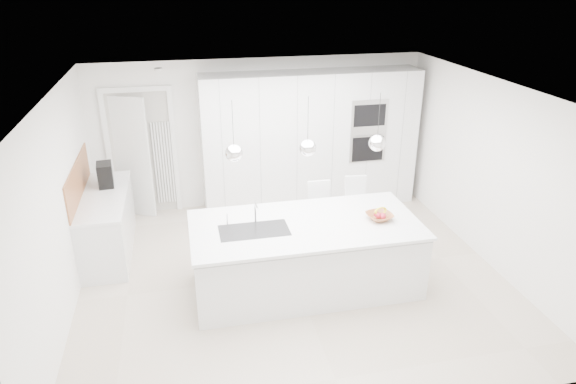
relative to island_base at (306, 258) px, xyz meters
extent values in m
plane|color=beige|center=(-0.10, 0.30, -0.43)|extent=(5.50, 5.50, 0.00)
plane|color=white|center=(-0.10, 2.80, 0.82)|extent=(5.50, 0.00, 5.50)
plane|color=white|center=(-2.85, 0.30, 0.82)|extent=(0.00, 5.00, 5.00)
plane|color=white|center=(-0.10, 0.30, 2.07)|extent=(5.50, 5.50, 0.00)
cube|color=silver|center=(0.70, 2.50, 0.72)|extent=(3.60, 0.60, 2.30)
cube|color=white|center=(-2.30, 2.72, 0.57)|extent=(0.76, 0.38, 2.00)
cube|color=silver|center=(-2.55, 1.50, 0.00)|extent=(0.60, 1.80, 0.86)
cube|color=white|center=(-2.55, 1.50, 0.45)|extent=(0.62, 1.82, 0.04)
cube|color=#AB6E46|center=(-2.84, 1.50, 0.72)|extent=(0.02, 1.80, 0.50)
cube|color=silver|center=(0.00, 0.00, 0.00)|extent=(2.80, 1.20, 0.86)
cube|color=white|center=(0.00, 0.05, 0.45)|extent=(2.84, 1.40, 0.04)
cylinder|color=white|center=(-0.60, 0.20, 0.62)|extent=(0.02, 0.02, 0.30)
sphere|color=white|center=(-0.85, 0.00, 1.47)|extent=(0.20, 0.20, 0.20)
sphere|color=white|center=(0.00, 0.00, 1.47)|extent=(0.20, 0.20, 0.20)
sphere|color=white|center=(0.85, 0.00, 1.47)|extent=(0.20, 0.20, 0.20)
imported|color=#AB6E46|center=(0.94, -0.04, 0.51)|extent=(0.36, 0.36, 0.08)
cube|color=black|center=(-2.53, 1.84, 0.64)|extent=(0.24, 0.34, 0.34)
sphere|color=#AB1C2F|center=(0.96, -0.10, 0.54)|extent=(0.07, 0.07, 0.07)
sphere|color=#AB1C2F|center=(0.90, -0.02, 0.54)|extent=(0.07, 0.07, 0.07)
sphere|color=#AB1C2F|center=(0.96, -0.08, 0.54)|extent=(0.08, 0.08, 0.08)
sphere|color=#AB1C2F|center=(0.91, -0.07, 0.54)|extent=(0.08, 0.08, 0.08)
torus|color=yellow|center=(0.95, -0.02, 0.58)|extent=(0.22, 0.16, 0.20)
camera|label=1|loc=(-1.42, -5.44, 3.36)|focal=32.00mm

